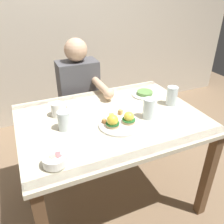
{
  "coord_description": "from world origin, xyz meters",
  "views": [
    {
      "loc": [
        -0.53,
        -1.22,
        1.52
      ],
      "look_at": [
        0.0,
        0.0,
        0.78
      ],
      "focal_mm": 37.24,
      "sensor_mm": 36.0,
      "label": 1
    }
  ],
  "objects_px": {
    "eggs_benedict_plate": "(120,122)",
    "water_glass_far": "(65,122)",
    "fork": "(47,108)",
    "diner_person": "(80,95)",
    "coffee_mug": "(58,109)",
    "water_glass_near": "(149,109)",
    "fruit_bowl": "(55,160)",
    "dining_table": "(111,131)",
    "water_glass_extra": "(172,97)",
    "side_plate": "(145,94)"
  },
  "relations": [
    {
      "from": "eggs_benedict_plate",
      "to": "water_glass_far",
      "type": "distance_m",
      "value": 0.34
    },
    {
      "from": "fork",
      "to": "diner_person",
      "type": "bearing_deg",
      "value": 42.09
    },
    {
      "from": "coffee_mug",
      "to": "water_glass_near",
      "type": "distance_m",
      "value": 0.6
    },
    {
      "from": "eggs_benedict_plate",
      "to": "fruit_bowl",
      "type": "xyz_separation_m",
      "value": [
        -0.44,
        -0.2,
        0.0
      ]
    },
    {
      "from": "fruit_bowl",
      "to": "water_glass_far",
      "type": "bearing_deg",
      "value": 67.98
    },
    {
      "from": "dining_table",
      "to": "eggs_benedict_plate",
      "type": "bearing_deg",
      "value": -86.1
    },
    {
      "from": "coffee_mug",
      "to": "diner_person",
      "type": "bearing_deg",
      "value": 57.52
    },
    {
      "from": "fork",
      "to": "diner_person",
      "type": "relative_size",
      "value": 0.13
    },
    {
      "from": "dining_table",
      "to": "diner_person",
      "type": "relative_size",
      "value": 1.05
    },
    {
      "from": "water_glass_extra",
      "to": "side_plate",
      "type": "distance_m",
      "value": 0.24
    },
    {
      "from": "side_plate",
      "to": "diner_person",
      "type": "xyz_separation_m",
      "value": [
        -0.42,
        0.39,
        -0.1
      ]
    },
    {
      "from": "coffee_mug",
      "to": "water_glass_near",
      "type": "xyz_separation_m",
      "value": [
        0.54,
        -0.26,
        0.01
      ]
    },
    {
      "from": "coffee_mug",
      "to": "diner_person",
      "type": "relative_size",
      "value": 0.1
    },
    {
      "from": "dining_table",
      "to": "fruit_bowl",
      "type": "relative_size",
      "value": 10.0
    },
    {
      "from": "water_glass_far",
      "to": "water_glass_extra",
      "type": "bearing_deg",
      "value": 0.91
    },
    {
      "from": "eggs_benedict_plate",
      "to": "water_glass_far",
      "type": "bearing_deg",
      "value": 162.73
    },
    {
      "from": "water_glass_extra",
      "to": "coffee_mug",
      "type": "bearing_deg",
      "value": 168.34
    },
    {
      "from": "fork",
      "to": "water_glass_near",
      "type": "height_order",
      "value": "water_glass_near"
    },
    {
      "from": "eggs_benedict_plate",
      "to": "coffee_mug",
      "type": "bearing_deg",
      "value": 139.67
    },
    {
      "from": "water_glass_extra",
      "to": "water_glass_near",
      "type": "bearing_deg",
      "value": -158.96
    },
    {
      "from": "eggs_benedict_plate",
      "to": "diner_person",
      "type": "relative_size",
      "value": 0.24
    },
    {
      "from": "coffee_mug",
      "to": "side_plate",
      "type": "relative_size",
      "value": 0.56
    },
    {
      "from": "dining_table",
      "to": "diner_person",
      "type": "distance_m",
      "value": 0.6
    },
    {
      "from": "coffee_mug",
      "to": "water_glass_extra",
      "type": "xyz_separation_m",
      "value": [
        0.79,
        -0.16,
        0.01
      ]
    },
    {
      "from": "fork",
      "to": "water_glass_extra",
      "type": "bearing_deg",
      "value": -19.86
    },
    {
      "from": "water_glass_extra",
      "to": "diner_person",
      "type": "height_order",
      "value": "diner_person"
    },
    {
      "from": "coffee_mug",
      "to": "water_glass_extra",
      "type": "bearing_deg",
      "value": -11.66
    },
    {
      "from": "water_glass_near",
      "to": "side_plate",
      "type": "bearing_deg",
      "value": 63.18
    },
    {
      "from": "water_glass_extra",
      "to": "diner_person",
      "type": "distance_m",
      "value": 0.81
    },
    {
      "from": "dining_table",
      "to": "eggs_benedict_plate",
      "type": "height_order",
      "value": "eggs_benedict_plate"
    },
    {
      "from": "fruit_bowl",
      "to": "side_plate",
      "type": "xyz_separation_m",
      "value": [
        0.81,
        0.52,
        -0.02
      ]
    },
    {
      "from": "fruit_bowl",
      "to": "diner_person",
      "type": "xyz_separation_m",
      "value": [
        0.4,
        0.91,
        -0.12
      ]
    },
    {
      "from": "eggs_benedict_plate",
      "to": "fork",
      "type": "relative_size",
      "value": 1.78
    },
    {
      "from": "side_plate",
      "to": "fruit_bowl",
      "type": "bearing_deg",
      "value": -147.24
    },
    {
      "from": "coffee_mug",
      "to": "water_glass_near",
      "type": "relative_size",
      "value": 0.81
    },
    {
      "from": "coffee_mug",
      "to": "diner_person",
      "type": "height_order",
      "value": "diner_person"
    },
    {
      "from": "diner_person",
      "to": "coffee_mug",
      "type": "bearing_deg",
      "value": -122.48
    },
    {
      "from": "eggs_benedict_plate",
      "to": "fruit_bowl",
      "type": "distance_m",
      "value": 0.49
    },
    {
      "from": "fork",
      "to": "water_glass_extra",
      "type": "xyz_separation_m",
      "value": [
        0.84,
        -0.3,
        0.06
      ]
    },
    {
      "from": "fruit_bowl",
      "to": "coffee_mug",
      "type": "distance_m",
      "value": 0.49
    },
    {
      "from": "water_glass_extra",
      "to": "water_glass_far",
      "type": "bearing_deg",
      "value": -179.09
    },
    {
      "from": "fork",
      "to": "coffee_mug",
      "type": "bearing_deg",
      "value": -70.47
    },
    {
      "from": "fork",
      "to": "water_glass_far",
      "type": "bearing_deg",
      "value": -80.34
    },
    {
      "from": "coffee_mug",
      "to": "water_glass_far",
      "type": "relative_size",
      "value": 0.93
    },
    {
      "from": "fruit_bowl",
      "to": "coffee_mug",
      "type": "height_order",
      "value": "coffee_mug"
    },
    {
      "from": "water_glass_near",
      "to": "diner_person",
      "type": "height_order",
      "value": "diner_person"
    },
    {
      "from": "water_glass_far",
      "to": "diner_person",
      "type": "xyz_separation_m",
      "value": [
        0.27,
        0.61,
        -0.14
      ]
    },
    {
      "from": "side_plate",
      "to": "water_glass_far",
      "type": "bearing_deg",
      "value": -162.1
    },
    {
      "from": "fruit_bowl",
      "to": "water_glass_extra",
      "type": "relative_size",
      "value": 0.88
    },
    {
      "from": "water_glass_extra",
      "to": "diner_person",
      "type": "bearing_deg",
      "value": 130.57
    }
  ]
}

